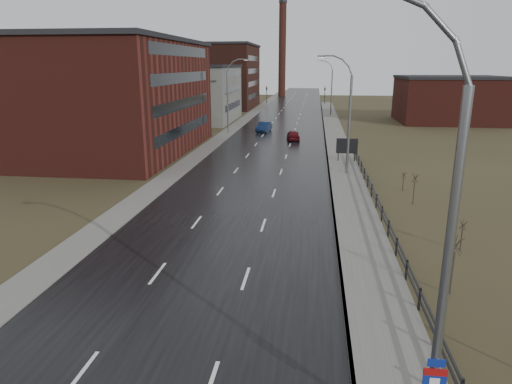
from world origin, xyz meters
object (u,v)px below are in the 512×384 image
(car_near, at_px, (264,127))
(car_far, at_px, (293,136))
(billboard, at_px, (347,147))
(streetlight_main, at_px, (435,252))

(car_near, xyz_separation_m, car_far, (5.09, -7.94, -0.05))
(billboard, distance_m, car_near, 25.34)
(streetlight_main, xyz_separation_m, billboard, (0.63, 39.63, -4.26))
(billboard, distance_m, car_far, 15.98)
(billboard, relative_size, car_far, 0.63)
(billboard, relative_size, car_near, 0.57)
(streetlight_main, distance_m, car_far, 54.75)
(streetlight_main, xyz_separation_m, car_near, (-11.02, 62.11, -5.27))
(billboard, height_order, car_near, billboard)
(streetlight_main, height_order, car_near, streetlight_main)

